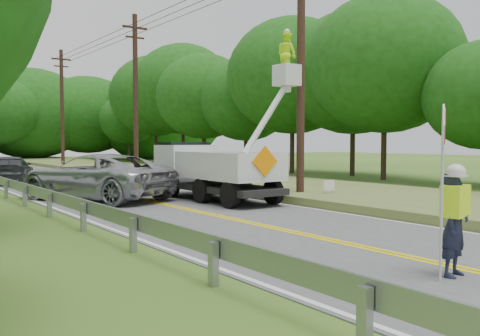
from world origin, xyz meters
TOP-DOWN VIEW (x-y plane):
  - ground at (0.00, 0.00)m, footprint 140.00×140.00m
  - road at (0.00, 14.00)m, footprint 7.20×96.00m
  - guardrail at (-4.02, 14.91)m, footprint 0.18×48.00m
  - utility_poles at (5.00, 17.02)m, footprint 1.60×43.30m
  - tall_grass_verge at (7.10, 14.00)m, footprint 7.00×96.00m
  - treeline_right at (15.67, 25.55)m, footprint 11.46×55.64m
  - flagger at (-0.61, -0.88)m, footprint 1.09×0.53m
  - bucket_truck at (2.41, 11.35)m, footprint 3.56×6.31m
  - suv_silver at (-1.42, 13.45)m, footprint 5.19×6.94m
  - suv_darkgrey at (-2.34, 23.77)m, footprint 3.44×5.26m
  - yard_sign at (5.48, 7.94)m, footprint 0.55×0.06m

SIDE VIEW (x-z plane):
  - ground at x=0.00m, z-range 0.00..0.00m
  - road at x=0.00m, z-range 0.00..0.02m
  - tall_grass_verge at x=7.10m, z-range 0.00..0.30m
  - guardrail at x=-4.02m, z-range 0.17..0.94m
  - yard_sign at x=5.48m, z-range 0.18..0.97m
  - suv_darkgrey at x=-2.34m, z-range 0.02..1.44m
  - suv_silver at x=-1.42m, z-range 0.02..1.77m
  - flagger at x=-0.61m, z-range -0.38..2.43m
  - bucket_truck at x=2.41m, z-range -1.68..4.59m
  - utility_poles at x=5.00m, z-range 0.27..10.27m
  - treeline_right at x=15.67m, z-range 0.63..12.21m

